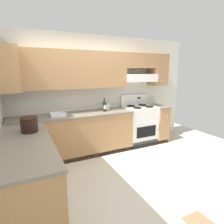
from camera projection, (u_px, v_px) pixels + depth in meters
ground_plane at (113, 181)px, 3.11m from camera, size 7.04×7.04×0.00m
floor_accent_tile at (199, 222)px, 2.26m from camera, size 0.30×0.30×0.01m
wall_back at (99, 84)px, 4.31m from camera, size 4.68×0.57×2.55m
counter_back_run at (86, 134)px, 4.09m from camera, size 3.60×0.65×0.91m
counter_left_run at (28, 174)px, 2.48m from camera, size 0.63×1.91×0.91m
stove at (139, 125)px, 4.69m from camera, size 0.76×0.62×1.20m
wine_bottle at (104, 106)px, 4.14m from camera, size 0.08×0.08×0.32m
bowl at (58, 115)px, 3.70m from camera, size 0.29×0.23×0.07m
bucket at (29, 124)px, 2.72m from camera, size 0.25×0.25×0.22m
paper_towel_roll at (107, 107)px, 4.33m from camera, size 0.11×0.11×0.13m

